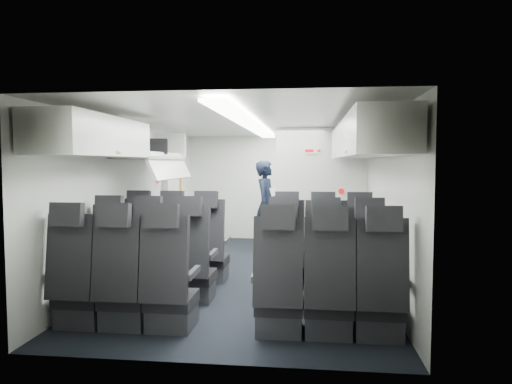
% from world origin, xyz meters
% --- Properties ---
extents(cabin_shell, '(3.41, 6.01, 2.16)m').
position_xyz_m(cabin_shell, '(0.00, 0.00, 1.12)').
color(cabin_shell, black).
rests_on(cabin_shell, ground).
extents(seat_row_front, '(3.33, 0.56, 1.24)m').
position_xyz_m(seat_row_front, '(-0.00, -0.53, 0.40)').
color(seat_row_front, black).
rests_on(seat_row_front, cabin_shell).
extents(seat_row_mid, '(3.33, 0.56, 1.24)m').
position_xyz_m(seat_row_mid, '(-0.00, -1.43, 0.40)').
color(seat_row_mid, black).
rests_on(seat_row_mid, cabin_shell).
extents(seat_row_rear, '(3.33, 0.56, 1.24)m').
position_xyz_m(seat_row_rear, '(-0.00, -2.33, 0.40)').
color(seat_row_rear, black).
rests_on(seat_row_rear, cabin_shell).
extents(overhead_bin_left_rear, '(0.53, 1.80, 0.40)m').
position_xyz_m(overhead_bin_left_rear, '(-1.40, -2.00, 1.86)').
color(overhead_bin_left_rear, white).
rests_on(overhead_bin_left_rear, cabin_shell).
extents(overhead_bin_left_front_open, '(0.64, 1.70, 0.72)m').
position_xyz_m(overhead_bin_left_front_open, '(-1.44, -0.25, 1.74)').
color(overhead_bin_left_front_open, '#9E9E93').
rests_on(overhead_bin_left_front_open, cabin_shell).
extents(overhead_bin_right_rear, '(0.53, 1.80, 0.40)m').
position_xyz_m(overhead_bin_right_rear, '(1.40, -2.00, 1.86)').
color(overhead_bin_right_rear, white).
rests_on(overhead_bin_right_rear, cabin_shell).
extents(overhead_bin_right_front, '(0.53, 1.70, 0.40)m').
position_xyz_m(overhead_bin_right_front, '(1.40, -0.25, 1.86)').
color(overhead_bin_right_front, white).
rests_on(overhead_bin_right_front, cabin_shell).
extents(bulkhead_partition, '(1.40, 0.15, 2.13)m').
position_xyz_m(bulkhead_partition, '(0.98, 0.80, 1.08)').
color(bulkhead_partition, silver).
rests_on(bulkhead_partition, cabin_shell).
extents(galley_unit, '(0.85, 0.52, 1.90)m').
position_xyz_m(galley_unit, '(0.95, 2.72, 0.95)').
color(galley_unit, '#939399').
rests_on(galley_unit, cabin_shell).
extents(boarding_door, '(0.12, 1.27, 1.86)m').
position_xyz_m(boarding_door, '(-1.64, 1.55, 0.95)').
color(boarding_door, silver).
rests_on(boarding_door, cabin_shell).
extents(flight_attendant, '(0.51, 0.66, 1.63)m').
position_xyz_m(flight_attendant, '(0.03, 1.79, 0.82)').
color(flight_attendant, black).
rests_on(flight_attendant, ground).
extents(carry_on_bag, '(0.41, 0.34, 0.21)m').
position_xyz_m(carry_on_bag, '(-1.37, -0.20, 1.82)').
color(carry_on_bag, black).
rests_on(carry_on_bag, overhead_bin_left_front_open).
extents(papers, '(0.22, 0.03, 0.16)m').
position_xyz_m(papers, '(0.22, 1.74, 1.09)').
color(papers, white).
rests_on(papers, flight_attendant).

